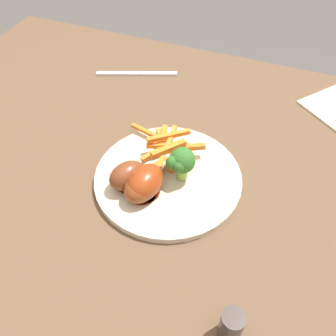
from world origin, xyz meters
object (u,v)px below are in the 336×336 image
at_px(carrot_fries_pile, 168,148).
at_px(pepper_shaker, 231,325).
at_px(broccoli_floret_front, 181,162).
at_px(chicken_drumstick_near, 131,175).
at_px(dinner_plate, 168,178).
at_px(chicken_drumstick_extra, 144,184).
at_px(chicken_drumstick_far, 146,181).
at_px(dining_table, 153,187).
at_px(fork, 137,74).

relative_size(carrot_fries_pile, pepper_shaker, 2.77).
bearing_deg(broccoli_floret_front, chicken_drumstick_near, 29.79).
bearing_deg(carrot_fries_pile, chicken_drumstick_near, 70.22).
height_order(dinner_plate, chicken_drumstick_near, chicken_drumstick_near).
height_order(dinner_plate, chicken_drumstick_extra, chicken_drumstick_extra).
height_order(broccoli_floret_front, chicken_drumstick_extra, broccoli_floret_front).
bearing_deg(chicken_drumstick_far, dining_table, -70.51).
relative_size(carrot_fries_pile, chicken_drumstick_extra, 1.23).
distance_m(dining_table, chicken_drumstick_far, 0.17).
height_order(dining_table, chicken_drumstick_near, chicken_drumstick_near).
bearing_deg(chicken_drumstick_far, carrot_fries_pile, -91.37).
bearing_deg(chicken_drumstick_near, dinner_plate, -142.39).
distance_m(chicken_drumstick_extra, fork, 0.37).
xyz_separation_m(chicken_drumstick_far, pepper_shaker, (-0.19, 0.17, -0.01)).
height_order(broccoli_floret_front, chicken_drumstick_far, broccoli_floret_front).
bearing_deg(chicken_drumstick_near, dining_table, -87.42).
distance_m(dining_table, chicken_drumstick_near, 0.17).
xyz_separation_m(carrot_fries_pile, chicken_drumstick_extra, (0.00, 0.10, 0.01)).
distance_m(broccoli_floret_front, pepper_shaker, 0.26).
relative_size(dining_table, dinner_plate, 4.33).
relative_size(dining_table, fork, 5.83).
bearing_deg(chicken_drumstick_extra, broccoli_floret_front, -131.60).
bearing_deg(pepper_shaker, dining_table, -50.29).
relative_size(dinner_plate, fork, 1.35).
height_order(broccoli_floret_front, carrot_fries_pile, broccoli_floret_front).
bearing_deg(pepper_shaker, chicken_drumstick_near, -38.57).
height_order(broccoli_floret_front, chicken_drumstick_near, broccoli_floret_front).
xyz_separation_m(broccoli_floret_front, fork, (0.21, -0.28, -0.05)).
bearing_deg(fork, pepper_shaker, 104.92).
distance_m(dinner_plate, chicken_drumstick_far, 0.06).
distance_m(broccoli_floret_front, chicken_drumstick_near, 0.09).
distance_m(dinner_plate, chicken_drumstick_extra, 0.06).
bearing_deg(dinner_plate, chicken_drumstick_far, 63.42).
distance_m(carrot_fries_pile, pepper_shaker, 0.32).
distance_m(broccoli_floret_front, chicken_drumstick_extra, 0.07).
bearing_deg(chicken_drumstick_extra, fork, -63.42).
bearing_deg(fork, chicken_drumstick_near, 92.44).
bearing_deg(chicken_drumstick_near, pepper_shaker, 141.43).
xyz_separation_m(carrot_fries_pile, chicken_drumstick_near, (0.03, 0.09, 0.01)).
bearing_deg(carrot_fries_pile, pepper_shaker, 125.18).
xyz_separation_m(carrot_fries_pile, pepper_shaker, (-0.18, 0.26, -0.00)).
distance_m(carrot_fries_pile, fork, 0.29).
xyz_separation_m(dinner_plate, pepper_shaker, (-0.17, 0.21, 0.02)).
xyz_separation_m(broccoli_floret_front, chicken_drumstick_extra, (0.05, 0.05, -0.02)).
relative_size(broccoli_floret_front, chicken_drumstick_near, 0.59).
distance_m(chicken_drumstick_near, pepper_shaker, 0.28).
bearing_deg(dining_table, chicken_drumstick_extra, 107.18).
xyz_separation_m(carrot_fries_pile, fork, (0.17, -0.23, -0.03)).
relative_size(chicken_drumstick_far, chicken_drumstick_extra, 1.10).
distance_m(dinner_plate, broccoli_floret_front, 0.05).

